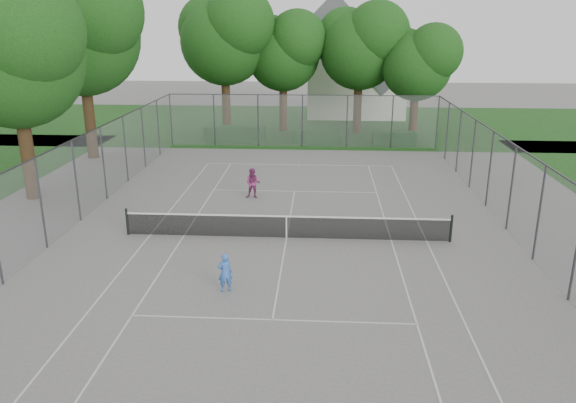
# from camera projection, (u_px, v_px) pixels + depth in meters

# --- Properties ---
(ground) EXTENTS (120.00, 120.00, 0.00)m
(ground) POSITION_uv_depth(u_px,v_px,m) (286.00, 238.00, 22.21)
(ground) COLOR #63615F
(ground) RESTS_ON ground
(grass_far) EXTENTS (60.00, 20.00, 0.00)m
(grass_far) POSITION_uv_depth(u_px,v_px,m) (306.00, 124.00, 46.91)
(grass_far) COLOR #164012
(grass_far) RESTS_ON ground
(court_markings) EXTENTS (11.03, 23.83, 0.01)m
(court_markings) POSITION_uv_depth(u_px,v_px,m) (286.00, 238.00, 22.21)
(court_markings) COLOR #BCBCB7
(court_markings) RESTS_ON ground
(tennis_net) EXTENTS (12.87, 0.10, 1.10)m
(tennis_net) POSITION_uv_depth(u_px,v_px,m) (286.00, 226.00, 22.05)
(tennis_net) COLOR black
(tennis_net) RESTS_ON ground
(perimeter_fence) EXTENTS (18.08, 34.08, 3.52)m
(perimeter_fence) POSITION_uv_depth(u_px,v_px,m) (286.00, 194.00, 21.65)
(perimeter_fence) COLOR #38383D
(perimeter_fence) RESTS_ON ground
(tree_far_left) EXTENTS (7.38, 6.74, 10.61)m
(tree_far_left) POSITION_uv_depth(u_px,v_px,m) (225.00, 34.00, 41.09)
(tree_far_left) COLOR #322112
(tree_far_left) RESTS_ON ground
(tree_far_midleft) EXTENTS (6.31, 5.76, 9.08)m
(tree_far_midleft) POSITION_uv_depth(u_px,v_px,m) (284.00, 48.00, 42.07)
(tree_far_midleft) COLOR #322112
(tree_far_midleft) RESTS_ON ground
(tree_far_midright) EXTENTS (6.73, 6.14, 9.67)m
(tree_far_midright) POSITION_uv_depth(u_px,v_px,m) (361.00, 43.00, 41.06)
(tree_far_midright) COLOR #322112
(tree_far_midright) RESTS_ON ground
(tree_far_right) EXTENTS (5.65, 5.16, 8.13)m
(tree_far_right) POSITION_uv_depth(u_px,v_px,m) (418.00, 60.00, 39.39)
(tree_far_right) COLOR #322112
(tree_far_right) RESTS_ON ground
(tree_side_back) EXTENTS (7.98, 7.28, 11.47)m
(tree_side_back) POSITION_uv_depth(u_px,v_px,m) (81.00, 26.00, 32.84)
(tree_side_back) COLOR #322112
(tree_side_back) RESTS_ON ground
(tree_side_front) EXTENTS (7.13, 6.51, 10.25)m
(tree_side_front) POSITION_uv_depth(u_px,v_px,m) (13.00, 48.00, 25.02)
(tree_side_front) COLOR #322112
(tree_side_front) RESTS_ON ground
(hedge_left) EXTENTS (4.25, 1.28, 1.06)m
(hedge_left) POSITION_uv_depth(u_px,v_px,m) (235.00, 134.00, 39.95)
(hedge_left) COLOR #144014
(hedge_left) RESTS_ON ground
(hedge_mid) EXTENTS (3.15, 0.90, 0.99)m
(hedge_mid) POSITION_uv_depth(u_px,v_px,m) (317.00, 136.00, 39.20)
(hedge_mid) COLOR #144014
(hedge_mid) RESTS_ON ground
(hedge_right) EXTENTS (2.95, 1.08, 0.89)m
(hedge_right) POSITION_uv_depth(u_px,v_px,m) (394.00, 138.00, 38.90)
(hedge_right) COLOR #144014
(hedge_right) RESTS_ON ground
(house) EXTENTS (8.43, 6.53, 10.49)m
(house) POSITION_uv_depth(u_px,v_px,m) (356.00, 68.00, 50.00)
(house) COLOR white
(house) RESTS_ON ground
(girl_player) EXTENTS (0.54, 0.43, 1.28)m
(girl_player) POSITION_uv_depth(u_px,v_px,m) (225.00, 272.00, 17.67)
(girl_player) COLOR blue
(girl_player) RESTS_ON ground
(woman_player) EXTENTS (0.74, 0.59, 1.47)m
(woman_player) POSITION_uv_depth(u_px,v_px,m) (253.00, 183.00, 27.02)
(woman_player) COLOR #812B60
(woman_player) RESTS_ON ground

